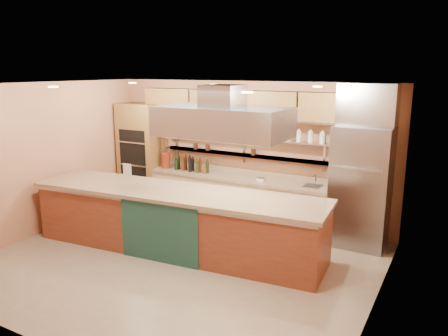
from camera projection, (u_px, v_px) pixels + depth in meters
The scene contains 21 objects.
floor at pixel (177, 263), 7.00m from camera, with size 6.00×5.00×0.02m, color gray.
ceiling at pixel (173, 85), 6.38m from camera, with size 6.00×5.00×0.02m, color black.
wall_back at pixel (247, 151), 8.82m from camera, with size 6.00×0.04×2.80m, color #B67A56.
wall_front at pixel (37, 229), 4.56m from camera, with size 6.00×0.04×2.80m, color #B67A56.
wall_left at pixel (43, 159), 8.11m from camera, with size 0.04×5.00×2.80m, color #B67A56.
wall_right at pixel (379, 207), 5.27m from camera, with size 0.04×5.00×2.80m, color #B67A56.
oven_stack at pixel (142, 155), 9.76m from camera, with size 0.95×0.64×2.30m, color brown.
refrigerator at pixel (361, 187), 7.48m from camera, with size 0.95×0.72×2.10m, color gray.
back_counter at pixel (238, 199), 8.80m from camera, with size 3.84×0.64×0.93m, color tan.
wall_shelf_lower at pixel (242, 155), 8.74m from camera, with size 3.60×0.26×0.03m, color #A4A5AB.
wall_shelf_upper at pixel (242, 137), 8.67m from camera, with size 3.60×0.26×0.03m, color #A4A5AB.
upper_cabinets at pixel (244, 105), 8.46m from camera, with size 4.60×0.36×0.55m, color brown.
range_hood at pixel (223, 122), 6.58m from camera, with size 2.00×1.00×0.45m, color #A4A5AB.
ceiling_downlights at pixel (181, 87), 6.56m from camera, with size 4.00×2.80×0.02m, color #FFE5A5.
island at pixel (176, 220), 7.39m from camera, with size 5.02×1.09×1.05m, color brown.
flower_vase at pixel (166, 160), 9.43m from camera, with size 0.19×0.19×0.34m, color maroon.
oil_bottle_cluster at pixel (191, 165), 9.13m from camera, with size 0.83×0.24×0.27m, color black.
kitchen_scale at pixel (261, 178), 8.39m from camera, with size 0.14×0.11×0.08m, color silver.
bar_faucet at pixel (316, 181), 7.97m from camera, with size 0.03×0.03×0.21m, color silver.
copper_kettle at pixel (204, 130), 9.07m from camera, with size 0.19×0.19×0.15m, color #AF4B28.
green_canister at pixel (232, 131), 8.75m from camera, with size 0.15×0.15×0.18m, color #104D2B.
Camera 1 is at (3.80, -5.31, 3.03)m, focal length 35.00 mm.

